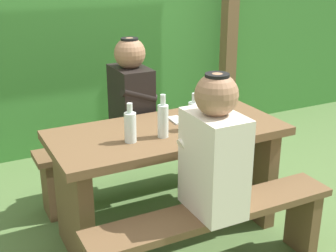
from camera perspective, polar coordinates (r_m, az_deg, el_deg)
ground_plane at (r=3.06m, az=0.00°, el=-12.76°), size 12.00×12.00×0.00m
hedge_backdrop at (r=4.39m, az=-11.17°, el=8.92°), size 6.40×0.61×1.65m
pergola_post_right at (r=4.43m, az=7.62°, el=12.53°), size 0.12×0.12×2.15m
picnic_table at (r=2.82m, az=0.00°, el=-4.56°), size 1.40×0.64×0.70m
bench_near at (r=2.49m, az=5.70°, el=-12.62°), size 1.40×0.24×0.44m
bench_far at (r=3.34m, az=-4.17°, el=-3.60°), size 1.40×0.24×0.44m
person_white_shirt at (r=2.27m, az=5.70°, el=-2.98°), size 0.25×0.35×0.72m
person_black_coat at (r=3.17m, az=-4.57°, el=3.91°), size 0.25×0.35×0.72m
drinking_glass at (r=2.81m, az=4.70°, el=1.08°), size 0.08×0.08×0.08m
bottle_left at (r=2.58m, az=-0.62°, el=0.78°), size 0.06×0.06×0.25m
bottle_right at (r=2.70m, az=3.21°, el=1.35°), size 0.07×0.07×0.22m
bottle_center at (r=2.53m, az=-4.69°, el=-0.02°), size 0.07×0.07×0.22m
cell_phone at (r=2.87m, az=1.06°, el=0.75°), size 0.08×0.14×0.01m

